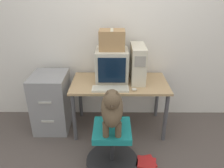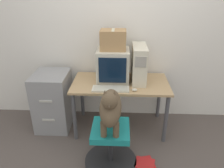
{
  "view_description": "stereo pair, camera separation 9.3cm",
  "coord_description": "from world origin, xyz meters",
  "px_view_note": "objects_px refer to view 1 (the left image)",
  "views": [
    {
      "loc": [
        -0.09,
        -2.28,
        1.91
      ],
      "look_at": [
        -0.1,
        0.04,
        0.82
      ],
      "focal_mm": 35.0,
      "sensor_mm": 36.0,
      "label": 1
    },
    {
      "loc": [
        0.01,
        -2.28,
        1.91
      ],
      "look_at": [
        -0.1,
        0.04,
        0.82
      ],
      "focal_mm": 35.0,
      "sensor_mm": 36.0,
      "label": 2
    }
  ],
  "objects_px": {
    "keyboard": "(110,89)",
    "cardboard_box": "(112,40)",
    "dog": "(112,107)",
    "book_stack_floor": "(146,162)",
    "crt_monitor": "(112,65)",
    "office_chair": "(112,147)",
    "pc_tower": "(138,63)",
    "filing_cabinet": "(52,102)"
  },
  "relations": [
    {
      "from": "crt_monitor",
      "to": "filing_cabinet",
      "type": "xyz_separation_m",
      "value": [
        -0.84,
        -0.08,
        -0.52
      ]
    },
    {
      "from": "pc_tower",
      "to": "book_stack_floor",
      "type": "bearing_deg",
      "value": -85.65
    },
    {
      "from": "cardboard_box",
      "to": "office_chair",
      "type": "bearing_deg",
      "value": -89.56
    },
    {
      "from": "office_chair",
      "to": "filing_cabinet",
      "type": "xyz_separation_m",
      "value": [
        -0.84,
        0.71,
        0.18
      ]
    },
    {
      "from": "keyboard",
      "to": "cardboard_box",
      "type": "height_order",
      "value": "cardboard_box"
    },
    {
      "from": "crt_monitor",
      "to": "pc_tower",
      "type": "xyz_separation_m",
      "value": [
        0.34,
        -0.02,
        0.03
      ]
    },
    {
      "from": "crt_monitor",
      "to": "keyboard",
      "type": "distance_m",
      "value": 0.37
    },
    {
      "from": "pc_tower",
      "to": "book_stack_floor",
      "type": "distance_m",
      "value": 1.22
    },
    {
      "from": "pc_tower",
      "to": "filing_cabinet",
      "type": "xyz_separation_m",
      "value": [
        -1.17,
        -0.06,
        -0.54
      ]
    },
    {
      "from": "crt_monitor",
      "to": "office_chair",
      "type": "bearing_deg",
      "value": -89.56
    },
    {
      "from": "pc_tower",
      "to": "dog",
      "type": "relative_size",
      "value": 0.83
    },
    {
      "from": "cardboard_box",
      "to": "filing_cabinet",
      "type": "bearing_deg",
      "value": -174.39
    },
    {
      "from": "crt_monitor",
      "to": "pc_tower",
      "type": "height_order",
      "value": "pc_tower"
    },
    {
      "from": "cardboard_box",
      "to": "dog",
      "type": "bearing_deg",
      "value": -89.57
    },
    {
      "from": "office_chair",
      "to": "dog",
      "type": "distance_m",
      "value": 0.53
    },
    {
      "from": "dog",
      "to": "book_stack_floor",
      "type": "bearing_deg",
      "value": -1.5
    },
    {
      "from": "filing_cabinet",
      "to": "pc_tower",
      "type": "bearing_deg",
      "value": 2.85
    },
    {
      "from": "keyboard",
      "to": "cardboard_box",
      "type": "relative_size",
      "value": 1.4
    },
    {
      "from": "keyboard",
      "to": "book_stack_floor",
      "type": "relative_size",
      "value": 1.73
    },
    {
      "from": "crt_monitor",
      "to": "office_chair",
      "type": "xyz_separation_m",
      "value": [
        0.01,
        -0.79,
        -0.7
      ]
    },
    {
      "from": "office_chair",
      "to": "dog",
      "type": "xyz_separation_m",
      "value": [
        0.0,
        -0.01,
        0.53
      ]
    },
    {
      "from": "pc_tower",
      "to": "book_stack_floor",
      "type": "relative_size",
      "value": 1.81
    },
    {
      "from": "filing_cabinet",
      "to": "cardboard_box",
      "type": "xyz_separation_m",
      "value": [
        0.84,
        0.08,
        0.85
      ]
    },
    {
      "from": "keyboard",
      "to": "crt_monitor",
      "type": "bearing_deg",
      "value": 86.99
    },
    {
      "from": "pc_tower",
      "to": "book_stack_floor",
      "type": "height_order",
      "value": "pc_tower"
    },
    {
      "from": "dog",
      "to": "cardboard_box",
      "type": "bearing_deg",
      "value": 90.43
    },
    {
      "from": "crt_monitor",
      "to": "cardboard_box",
      "type": "height_order",
      "value": "cardboard_box"
    },
    {
      "from": "pc_tower",
      "to": "cardboard_box",
      "type": "bearing_deg",
      "value": 175.98
    },
    {
      "from": "pc_tower",
      "to": "cardboard_box",
      "type": "distance_m",
      "value": 0.45
    },
    {
      "from": "filing_cabinet",
      "to": "crt_monitor",
      "type": "bearing_deg",
      "value": 5.35
    },
    {
      "from": "dog",
      "to": "cardboard_box",
      "type": "xyz_separation_m",
      "value": [
        -0.01,
        0.8,
        0.5
      ]
    },
    {
      "from": "crt_monitor",
      "to": "cardboard_box",
      "type": "distance_m",
      "value": 0.33
    },
    {
      "from": "crt_monitor",
      "to": "book_stack_floor",
      "type": "height_order",
      "value": "crt_monitor"
    },
    {
      "from": "keyboard",
      "to": "dog",
      "type": "height_order",
      "value": "dog"
    },
    {
      "from": "crt_monitor",
      "to": "pc_tower",
      "type": "relative_size",
      "value": 0.88
    },
    {
      "from": "keyboard",
      "to": "office_chair",
      "type": "height_order",
      "value": "keyboard"
    },
    {
      "from": "crt_monitor",
      "to": "filing_cabinet",
      "type": "relative_size",
      "value": 0.52
    },
    {
      "from": "office_chair",
      "to": "filing_cabinet",
      "type": "relative_size",
      "value": 0.74
    },
    {
      "from": "cardboard_box",
      "to": "crt_monitor",
      "type": "bearing_deg",
      "value": -90.0
    },
    {
      "from": "office_chair",
      "to": "book_stack_floor",
      "type": "bearing_deg",
      "value": -3.48
    },
    {
      "from": "crt_monitor",
      "to": "filing_cabinet",
      "type": "bearing_deg",
      "value": -174.65
    },
    {
      "from": "cardboard_box",
      "to": "book_stack_floor",
      "type": "bearing_deg",
      "value": -63.99
    }
  ]
}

